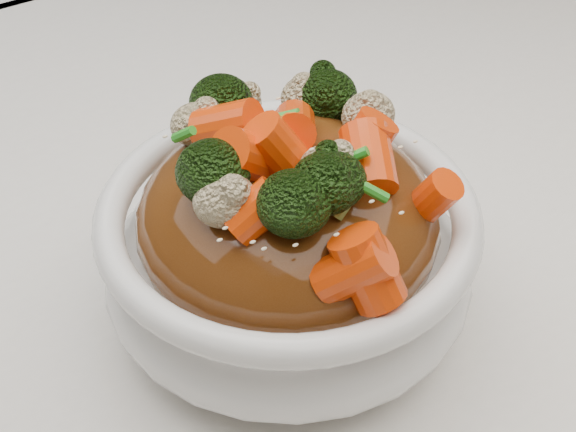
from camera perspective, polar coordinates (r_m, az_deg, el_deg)
tablecloth at (r=0.53m, az=2.49°, el=-3.60°), size 1.20×0.80×0.04m
bowl at (r=0.46m, az=0.00°, el=-2.72°), size 0.25×0.25×0.08m
sauce_base at (r=0.44m, az=0.00°, el=-0.26°), size 0.20×0.20×0.08m
carrots at (r=0.41m, az=0.00°, el=5.61°), size 0.20×0.20×0.04m
broccoli at (r=0.41m, az=0.00°, el=5.51°), size 0.20×0.20×0.04m
cauliflower at (r=0.41m, az=0.00°, el=5.31°), size 0.20×0.20×0.03m
scallions at (r=0.41m, az=0.00°, el=5.71°), size 0.15×0.15×0.02m
sesame_seeds at (r=0.41m, az=0.00°, el=5.71°), size 0.18×0.18×0.01m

